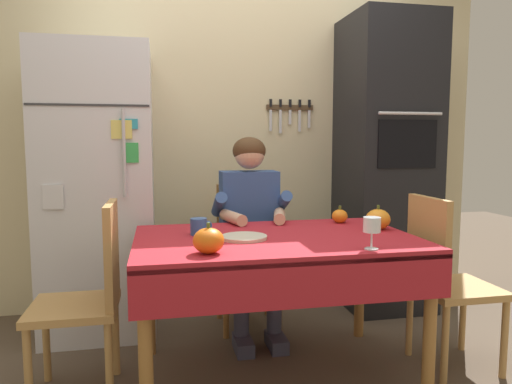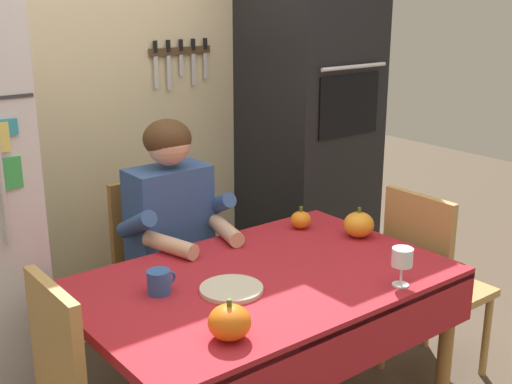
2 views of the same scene
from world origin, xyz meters
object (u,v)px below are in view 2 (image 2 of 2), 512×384
(pumpkin_large, at_px, (359,224))
(chair_right_side, at_px, (428,278))
(seated_person, at_px, (178,235))
(coffee_mug, at_px, (159,282))
(pumpkin_small, at_px, (301,220))
(serving_tray, at_px, (231,289))
(wall_oven, at_px, (309,125))
(dining_table, at_px, (266,299))
(pumpkin_medium, at_px, (229,322))
(chair_behind_person, at_px, (158,268))
(wine_glass, at_px, (402,259))

(pumpkin_large, bearing_deg, chair_right_side, -27.42)
(seated_person, xyz_separation_m, coffee_mug, (-0.36, -0.47, 0.05))
(pumpkin_small, bearing_deg, pumpkin_large, -61.51)
(serving_tray, bearing_deg, pumpkin_large, 7.75)
(wall_oven, xyz_separation_m, seated_person, (-1.06, -0.32, -0.31))
(dining_table, distance_m, seated_person, 0.61)
(serving_tray, bearing_deg, pumpkin_medium, -126.98)
(coffee_mug, distance_m, pumpkin_large, 0.97)
(pumpkin_large, xyz_separation_m, serving_tray, (-0.76, -0.10, -0.05))
(wall_oven, height_order, pumpkin_small, wall_oven)
(chair_behind_person, bearing_deg, serving_tray, -100.92)
(seated_person, bearing_deg, coffee_mug, -127.85)
(coffee_mug, bearing_deg, pumpkin_medium, -89.10)
(serving_tray, bearing_deg, pumpkin_small, 28.12)
(chair_right_side, distance_m, coffee_mug, 1.32)
(dining_table, bearing_deg, coffee_mug, 160.04)
(wine_glass, xyz_separation_m, pumpkin_small, (0.12, 0.68, -0.06))
(seated_person, bearing_deg, chair_behind_person, 90.00)
(coffee_mug, bearing_deg, seated_person, 52.15)
(pumpkin_small, bearing_deg, coffee_mug, -167.21)
(wine_glass, bearing_deg, wall_oven, 61.07)
(seated_person, height_order, pumpkin_small, seated_person)
(chair_right_side, height_order, coffee_mug, chair_right_side)
(wine_glass, distance_m, pumpkin_medium, 0.72)
(pumpkin_large, xyz_separation_m, pumpkin_medium, (-0.96, -0.37, -0.00))
(wine_glass, height_order, pumpkin_large, wine_glass)
(pumpkin_small, bearing_deg, chair_right_side, -42.19)
(seated_person, xyz_separation_m, pumpkin_large, (0.61, -0.51, 0.06))
(chair_behind_person, distance_m, serving_tray, 0.85)
(chair_behind_person, height_order, seated_person, seated_person)
(dining_table, distance_m, coffee_mug, 0.42)
(seated_person, height_order, chair_right_side, seated_person)
(seated_person, distance_m, coffee_mug, 0.59)
(wall_oven, distance_m, pumpkin_small, 0.88)
(dining_table, relative_size, serving_tray, 6.12)
(seated_person, height_order, wine_glass, seated_person)
(chair_behind_person, xyz_separation_m, pumpkin_medium, (-0.36, -1.07, 0.28))
(chair_behind_person, distance_m, pumpkin_small, 0.72)
(wall_oven, relative_size, pumpkin_large, 15.80)
(pumpkin_large, bearing_deg, pumpkin_medium, -158.90)
(chair_right_side, height_order, pumpkin_medium, chair_right_side)
(chair_right_side, xyz_separation_m, coffee_mug, (-1.28, 0.20, 0.27))
(pumpkin_medium, bearing_deg, chair_right_side, 9.47)
(wall_oven, relative_size, seated_person, 1.69)
(wall_oven, xyz_separation_m, dining_table, (-1.05, -0.92, -0.39))
(pumpkin_large, bearing_deg, wine_glass, -119.10)
(dining_table, bearing_deg, chair_right_side, -4.25)
(chair_right_side, bearing_deg, pumpkin_medium, -170.53)
(wall_oven, bearing_deg, serving_tray, -142.52)
(chair_right_side, relative_size, pumpkin_large, 7.00)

